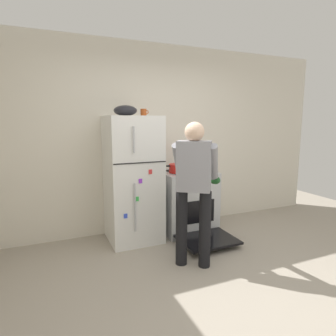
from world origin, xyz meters
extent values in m
plane|color=#9E9384|center=(0.00, 0.00, 0.00)|extent=(8.00, 8.00, 0.00)
cube|color=silver|center=(0.00, 1.95, 1.35)|extent=(6.00, 0.10, 2.70)
cube|color=white|center=(-0.37, 1.57, 0.84)|extent=(0.68, 0.68, 1.67)
cube|color=black|center=(-0.37, 1.23, 1.10)|extent=(0.67, 0.01, 0.01)
cylinder|color=#B7B7BC|center=(-0.45, 1.20, 0.55)|extent=(0.02, 0.02, 0.61)
cylinder|color=#B7B7BC|center=(-0.45, 1.20, 1.39)|extent=(0.02, 0.02, 0.31)
cube|color=green|center=(-0.42, 1.22, 0.66)|extent=(0.04, 0.01, 0.06)
cube|color=red|center=(-0.24, 1.22, 0.98)|extent=(0.04, 0.01, 0.06)
cube|color=blue|center=(-0.57, 1.22, 0.46)|extent=(0.04, 0.01, 0.06)
cube|color=purple|center=(-0.37, 1.22, 0.88)|extent=(0.04, 0.01, 0.06)
cube|color=silver|center=(0.44, 1.57, 0.44)|extent=(0.76, 0.64, 0.88)
cube|color=black|center=(0.44, 1.25, 0.37)|extent=(0.53, 0.01, 0.32)
cylinder|color=black|center=(0.26, 1.43, 0.89)|extent=(0.17, 0.17, 0.01)
cylinder|color=black|center=(0.63, 1.43, 0.89)|extent=(0.17, 0.17, 0.01)
cylinder|color=black|center=(0.26, 1.71, 0.89)|extent=(0.17, 0.17, 0.01)
cylinder|color=black|center=(0.63, 1.71, 0.89)|extent=(0.17, 0.17, 0.01)
cylinder|color=silver|center=(0.18, 1.23, 0.82)|extent=(0.04, 0.03, 0.04)
cylinder|color=silver|center=(0.35, 1.23, 0.82)|extent=(0.04, 0.03, 0.04)
cylinder|color=silver|center=(0.53, 1.23, 0.82)|extent=(0.04, 0.03, 0.04)
cylinder|color=silver|center=(0.70, 1.23, 0.82)|extent=(0.04, 0.03, 0.04)
cube|color=black|center=(0.44, 0.97, 0.08)|extent=(0.72, 0.57, 0.03)
cylinder|color=black|center=(-0.08, 0.66, 0.43)|extent=(0.13, 0.13, 0.86)
cylinder|color=black|center=(0.13, 0.51, 0.43)|extent=(0.13, 0.13, 0.86)
cube|color=gray|center=(0.03, 0.59, 1.13)|extent=(0.41, 0.37, 0.54)
sphere|color=beige|center=(0.03, 0.59, 1.49)|extent=(0.21, 0.21, 0.21)
sphere|color=#393939|center=(0.03, 0.59, 1.46)|extent=(0.15, 0.15, 0.15)
cylinder|color=gray|center=(-0.03, 0.85, 1.13)|extent=(0.32, 0.40, 0.49)
cylinder|color=gray|center=(0.29, 0.62, 1.13)|extent=(0.32, 0.40, 0.49)
ellipsoid|color=#1E5123|center=(0.07, 1.00, 0.92)|extent=(0.12, 0.18, 0.10)
ellipsoid|color=#1E5123|center=(0.40, 0.76, 0.92)|extent=(0.12, 0.18, 0.10)
cylinder|color=red|center=(0.28, 1.52, 0.95)|extent=(0.27, 0.27, 0.12)
cube|color=black|center=(0.13, 1.52, 0.99)|extent=(0.05, 0.03, 0.02)
cube|color=black|center=(0.44, 1.52, 0.99)|extent=(0.05, 0.03, 0.02)
cylinder|color=#B24C1E|center=(-0.19, 1.62, 1.72)|extent=(0.08, 0.08, 0.10)
torus|color=#B24C1E|center=(-0.14, 1.62, 1.72)|extent=(0.06, 0.01, 0.06)
cylinder|color=brown|center=(0.74, 1.77, 0.98)|extent=(0.05, 0.05, 0.18)
ellipsoid|color=black|center=(-0.45, 1.57, 1.74)|extent=(0.30, 0.30, 0.13)
camera|label=1|loc=(-1.44, -2.10, 1.60)|focal=30.90mm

